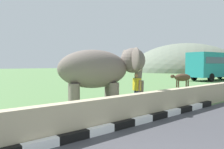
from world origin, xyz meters
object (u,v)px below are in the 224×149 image
(bus_teal, at_px, (216,64))
(elephant, at_px, (101,70))
(person_handler, at_px, (137,88))
(cow_near, at_px, (182,78))

(bus_teal, bearing_deg, elephant, -167.57)
(person_handler, bearing_deg, elephant, 153.77)
(person_handler, distance_m, cow_near, 10.26)
(person_handler, bearing_deg, bus_teal, 15.23)
(bus_teal, bearing_deg, cow_near, -169.38)
(elephant, distance_m, cow_near, 11.53)
(elephant, xyz_separation_m, bus_teal, (22.54, 4.97, 0.27))
(elephant, height_order, person_handler, elephant)
(elephant, relative_size, bus_teal, 0.43)
(bus_teal, distance_m, cow_near, 11.66)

